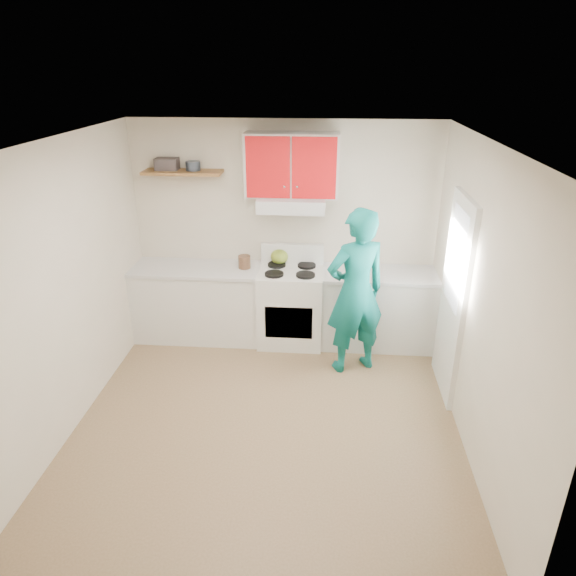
# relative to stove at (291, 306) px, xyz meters

# --- Properties ---
(floor) EXTENTS (3.80, 3.80, 0.00)m
(floor) POSITION_rel_stove_xyz_m (-0.10, -1.57, -0.46)
(floor) COLOR brown
(floor) RESTS_ON ground
(ceiling) EXTENTS (3.60, 3.80, 0.04)m
(ceiling) POSITION_rel_stove_xyz_m (-0.10, -1.57, 2.14)
(ceiling) COLOR white
(ceiling) RESTS_ON floor
(back_wall) EXTENTS (3.60, 0.04, 2.60)m
(back_wall) POSITION_rel_stove_xyz_m (-0.10, 0.32, 0.84)
(back_wall) COLOR beige
(back_wall) RESTS_ON floor
(front_wall) EXTENTS (3.60, 0.04, 2.60)m
(front_wall) POSITION_rel_stove_xyz_m (-0.10, -3.47, 0.84)
(front_wall) COLOR beige
(front_wall) RESTS_ON floor
(left_wall) EXTENTS (0.04, 3.80, 2.60)m
(left_wall) POSITION_rel_stove_xyz_m (-1.90, -1.57, 0.84)
(left_wall) COLOR beige
(left_wall) RESTS_ON floor
(right_wall) EXTENTS (0.04, 3.80, 2.60)m
(right_wall) POSITION_rel_stove_xyz_m (1.70, -1.57, 0.84)
(right_wall) COLOR beige
(right_wall) RESTS_ON floor
(door) EXTENTS (0.05, 0.85, 2.05)m
(door) POSITION_rel_stove_xyz_m (1.68, -0.88, 0.56)
(door) COLOR white
(door) RESTS_ON floor
(door_glass) EXTENTS (0.01, 0.55, 0.95)m
(door_glass) POSITION_rel_stove_xyz_m (1.65, -0.88, 0.99)
(door_glass) COLOR white
(door_glass) RESTS_ON door
(counter_left) EXTENTS (1.52, 0.60, 0.90)m
(counter_left) POSITION_rel_stove_xyz_m (-1.14, 0.02, -0.01)
(counter_left) COLOR silver
(counter_left) RESTS_ON floor
(counter_right) EXTENTS (1.32, 0.60, 0.90)m
(counter_right) POSITION_rel_stove_xyz_m (1.04, 0.02, -0.01)
(counter_right) COLOR silver
(counter_right) RESTS_ON floor
(stove) EXTENTS (0.76, 0.65, 0.92)m
(stove) POSITION_rel_stove_xyz_m (0.00, 0.00, 0.00)
(stove) COLOR white
(stove) RESTS_ON floor
(range_hood) EXTENTS (0.76, 0.44, 0.15)m
(range_hood) POSITION_rel_stove_xyz_m (0.00, 0.10, 1.24)
(range_hood) COLOR silver
(range_hood) RESTS_ON back_wall
(upper_cabinets) EXTENTS (1.02, 0.33, 0.70)m
(upper_cabinets) POSITION_rel_stove_xyz_m (0.00, 0.16, 1.66)
(upper_cabinets) COLOR #B50F12
(upper_cabinets) RESTS_ON back_wall
(shelf) EXTENTS (0.90, 0.30, 0.04)m
(shelf) POSITION_rel_stove_xyz_m (-1.25, 0.18, 1.56)
(shelf) COLOR brown
(shelf) RESTS_ON back_wall
(books) EXTENTS (0.26, 0.19, 0.13)m
(books) POSITION_rel_stove_xyz_m (-1.44, 0.21, 1.64)
(books) COLOR #3F3739
(books) RESTS_ON shelf
(tin) EXTENTS (0.21, 0.21, 0.10)m
(tin) POSITION_rel_stove_xyz_m (-1.13, 0.20, 1.63)
(tin) COLOR #333D4C
(tin) RESTS_ON shelf
(kettle) EXTENTS (0.27, 0.27, 0.18)m
(kettle) POSITION_rel_stove_xyz_m (-0.16, 0.22, 0.55)
(kettle) COLOR olive
(kettle) RESTS_ON stove
(crock) EXTENTS (0.19, 0.19, 0.17)m
(crock) POSITION_rel_stove_xyz_m (-0.56, 0.05, 0.53)
(crock) COLOR #4B3121
(crock) RESTS_ON counter_left
(cutting_board) EXTENTS (0.35, 0.28, 0.02)m
(cutting_board) POSITION_rel_stove_xyz_m (0.84, 0.02, 0.45)
(cutting_board) COLOR olive
(cutting_board) RESTS_ON counter_right
(silicone_mat) EXTENTS (0.34, 0.30, 0.01)m
(silicone_mat) POSITION_rel_stove_xyz_m (1.54, 0.06, 0.44)
(silicone_mat) COLOR red
(silicone_mat) RESTS_ON counter_right
(person) EXTENTS (0.80, 0.68, 1.85)m
(person) POSITION_rel_stove_xyz_m (0.73, -0.57, 0.46)
(person) COLOR #0B6763
(person) RESTS_ON floor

